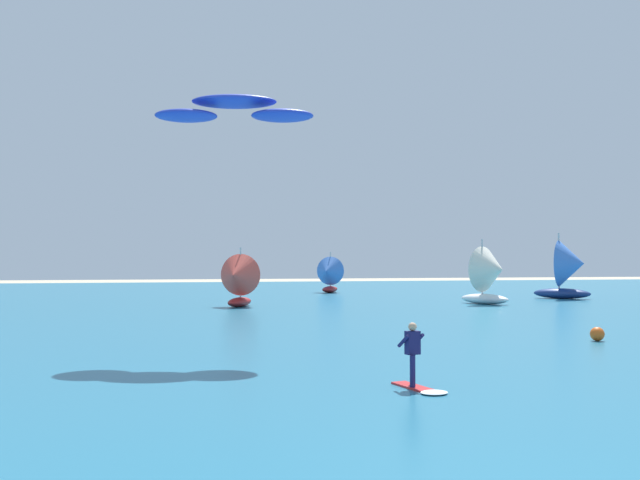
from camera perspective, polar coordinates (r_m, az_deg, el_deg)
name	(u,v)px	position (r m, az deg, el deg)	size (l,w,h in m)	color
ocean	(226,303)	(52.50, -7.72, -5.15)	(160.00, 90.00, 0.10)	#236B89
kitesurfer	(417,365)	(18.15, 7.93, -10.10)	(1.05, 2.03, 1.67)	red
kite	(234,110)	(26.04, -7.04, 10.51)	(6.04, 2.93, 0.88)	#1E33B2
sailboat_far_right	(328,274)	(66.65, 0.69, -2.81)	(3.11, 3.49, 3.88)	maroon
sailboat_far_left	(570,269)	(60.12, 19.77, -2.22)	(4.78, 4.68, 5.37)	navy
sailboat_leading	(491,274)	(51.35, 13.81, -2.76)	(3.80, 4.21, 4.68)	white
sailboat_trailing	(237,280)	(47.52, -6.79, -3.24)	(3.23, 3.60, 4.05)	maroon
marker_buoy	(597,334)	(30.23, 21.75, -7.16)	(0.56, 0.56, 0.56)	#E55919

